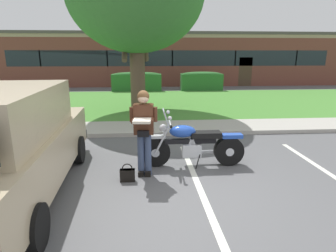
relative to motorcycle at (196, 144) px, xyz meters
The scene contains 13 objects.
ground_plane 1.30m from the motorcycle, 109.13° to the right, with size 140.00×140.00×0.00m, color #565659.
curb_strip 2.43m from the motorcycle, 99.49° to the left, with size 60.00×0.20×0.12m, color #ADA89E.
concrete_walk 3.26m from the motorcycle, 97.00° to the left, with size 60.00×1.50×0.08m, color #ADA89E.
grass_lawn 8.08m from the motorcycle, 92.80° to the left, with size 60.00×8.20×0.06m, color #478433.
stall_stripe_0 3.06m from the motorcycle, 161.96° to the right, with size 0.12×4.40×0.01m, color silver.
stall_stripe_1 1.06m from the motorcycle, 96.90° to the right, with size 0.12×4.40×0.01m, color silver.
motorcycle is the anchor object (origin of this frame).
rider_person 1.30m from the motorcycle, 159.22° to the right, with size 0.53×0.60×1.70m.
handbag 1.63m from the motorcycle, 154.34° to the right, with size 0.28×0.13×0.36m.
parked_suv_adjacent 3.65m from the motorcycle, 160.90° to the right, with size 2.19×4.92×1.86m.
hedge_left 12.61m from the motorcycle, 97.75° to the left, with size 3.12×0.90×1.24m.
hedge_center_left 12.74m from the motorcycle, 78.74° to the left, with size 2.67×0.90×1.24m.
brick_building 19.16m from the motorcycle, 87.60° to the left, with size 27.47×8.30×3.91m.
Camera 1 is at (-0.63, -4.56, 2.38)m, focal length 30.08 mm.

